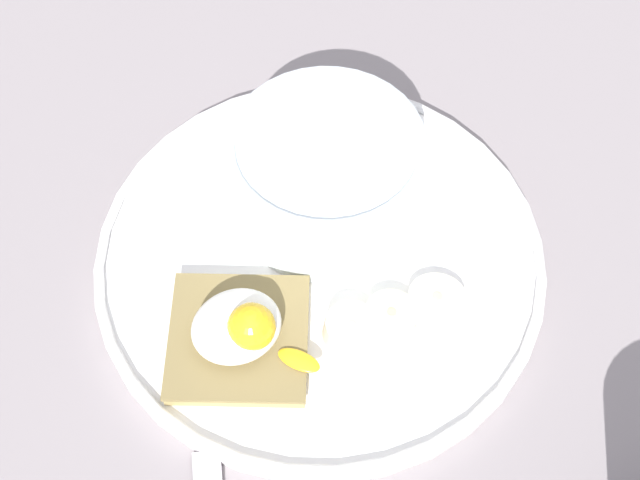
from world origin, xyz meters
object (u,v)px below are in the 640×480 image
object	(u,v)px
banana_slice_left	(437,300)
poached_egg	(241,327)
toast_slice	(239,339)
banana_slice_back	(352,330)
oatmeal_bowl	(326,174)
banana_slice_front	(391,316)

from	to	relation	value
banana_slice_left	poached_egg	bearing A→B (deg)	-13.29
toast_slice	banana_slice_back	distance (cm)	6.74
toast_slice	banana_slice_back	world-z (taller)	banana_slice_back
toast_slice	oatmeal_bowl	bearing A→B (deg)	-144.09
poached_egg	banana_slice_back	bearing A→B (deg)	159.11
poached_egg	banana_slice_front	distance (cm)	9.15
oatmeal_bowl	toast_slice	xyz separation A→B (cm)	(9.14, 6.62, -2.79)
oatmeal_bowl	banana_slice_front	bearing A→B (deg)	88.00
oatmeal_bowl	banana_slice_front	distance (cm)	9.77
poached_egg	banana_slice_front	bearing A→B (deg)	163.82
banana_slice_left	banana_slice_back	size ratio (longest dim) A/B	1.25
banana_slice_left	oatmeal_bowl	bearing A→B (deg)	-74.27
banana_slice_front	banana_slice_back	size ratio (longest dim) A/B	1.14
banana_slice_left	banana_slice_back	distance (cm)	5.63
poached_egg	banana_slice_left	world-z (taller)	poached_egg
toast_slice	banana_slice_front	distance (cm)	9.23
poached_egg	banana_slice_back	distance (cm)	6.67
banana_slice_front	banana_slice_left	size ratio (longest dim) A/B	0.91
oatmeal_bowl	toast_slice	distance (cm)	11.62
banana_slice_front	banana_slice_back	bearing A→B (deg)	-4.35
oatmeal_bowl	banana_slice_front	xyz separation A→B (cm)	(0.33, 9.37, -2.77)
poached_egg	banana_slice_back	world-z (taller)	poached_egg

